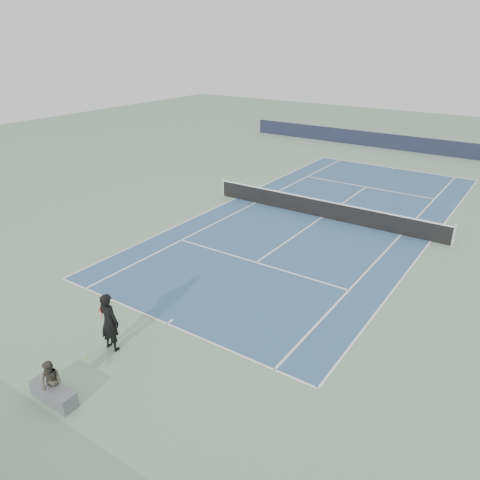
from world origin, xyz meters
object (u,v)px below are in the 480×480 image
Objects in this scene: tennis_player at (109,322)px; spectator_bench at (53,388)px; tennis_net at (323,208)px; tennis_ball at (85,357)px.

tennis_player is 2.48m from spectator_bench.
tennis_net reaches higher than tennis_ball.
tennis_net is at bearing 86.96° from tennis_ball.
tennis_net is 6.80× the size of tennis_player.
tennis_net is 14.60m from tennis_ball.
spectator_bench is (0.77, -1.59, 0.40)m from tennis_ball.
tennis_net is at bearing 87.98° from tennis_player.
tennis_net is 16.16m from spectator_bench.
tennis_net is 8.69× the size of spectator_bench.
tennis_player reaches higher than tennis_net.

